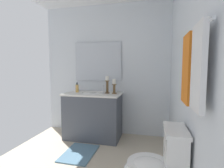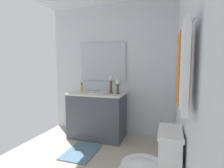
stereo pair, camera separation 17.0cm
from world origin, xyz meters
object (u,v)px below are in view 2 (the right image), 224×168
towel_center (184,68)px  towel_near_vanity (180,69)px  candle_holder_tall (118,86)px  towel_bar (187,31)px  bath_mat (81,152)px  vanity_cabinet (97,115)px  sink_basin (97,95)px  soap_bottle (82,88)px  candle_holder_short (111,84)px  mirror (103,62)px

towel_center → towel_near_vanity: bearing=180.0°
candle_holder_tall → towel_bar: size_ratio=0.38×
towel_bar → bath_mat: 2.21m
vanity_cabinet → towel_center: (1.78, 1.29, 0.85)m
sink_basin → bath_mat: bearing=-0.1°
towel_bar → vanity_cabinet: bearing=-141.1°
vanity_cabinet → bath_mat: 0.74m
soap_bottle → towel_center: 2.44m
bath_mat → towel_center: bearing=48.0°
vanity_cabinet → candle_holder_short: candle_holder_short is taller
soap_bottle → towel_bar: towel_bar is taller
soap_bottle → sink_basin: bearing=87.0°
sink_basin → candle_holder_tall: size_ratio=1.58×
vanity_cabinet → mirror: size_ratio=1.11×
soap_bottle → towel_near_vanity: (1.47, 1.60, 0.36)m
sink_basin → soap_bottle: bearing=-93.0°
towel_bar → towel_center: 0.28m
towel_bar → towel_near_vanity: 0.29m
candle_holder_short → towel_bar: size_ratio=0.46×
candle_holder_tall → towel_bar: towel_bar is taller
vanity_cabinet → sink_basin: bearing=90.0°
soap_bottle → mirror: bearing=129.8°
bath_mat → mirror: bearing=-180.0°
vanity_cabinet → towel_center: bearing=35.8°
sink_basin → candle_holder_short: bearing=95.6°
sink_basin → towel_bar: (1.62, 1.30, 0.71)m
towel_center → bath_mat: size_ratio=0.84×
vanity_cabinet → sink_basin: sink_basin is taller
towel_bar → soap_bottle: bearing=-135.3°
mirror → towel_bar: (1.90, 1.30, 0.11)m
candle_holder_short → towel_center: size_ratio=0.60×
candle_holder_tall → bath_mat: (0.64, -0.39, -0.94)m
towel_bar → towel_center: bearing=-6.2°
candle_holder_short → soap_bottle: candle_holder_short is taller
bath_mat → candle_holder_tall: bearing=148.7°
candle_holder_tall → towel_near_vanity: (1.46, 0.90, 0.30)m
vanity_cabinet → bath_mat: (0.63, 0.00, -0.40)m
vanity_cabinet → towel_bar: towel_bar is taller
mirror → candle_holder_short: bearing=45.2°
towel_bar → towel_near_vanity: towel_near_vanity is taller
sink_basin → towel_bar: towel_bar is taller
vanity_cabinet → soap_bottle: bearing=-93.0°
sink_basin → candle_holder_short: size_ratio=1.33×
vanity_cabinet → towel_bar: size_ratio=1.53×
candle_holder_tall → towel_near_vanity: bearing=31.6°
candle_holder_tall → soap_bottle: 0.71m
sink_basin → soap_bottle: (-0.02, -0.32, 0.11)m
towel_near_vanity → bath_mat: 1.97m
mirror → towel_center: mirror is taller
candle_holder_short → towel_bar: towel_bar is taller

